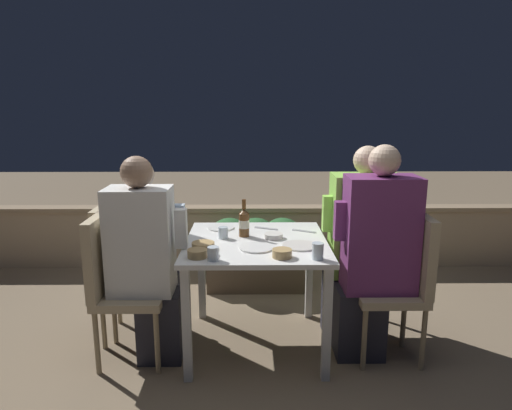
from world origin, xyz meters
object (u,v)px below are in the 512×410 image
Objects in this scene: chair_left_far at (120,260)px; beer_bottle at (244,222)px; chair_left_near at (115,276)px; chair_right_near at (405,274)px; person_green_blouse at (359,244)px; person_blue_shirt at (149,250)px; chair_right_far at (387,259)px; person_white_polo at (147,261)px; person_purple_stripe at (374,254)px.

beer_bottle is (0.85, -0.04, 0.27)m from chair_left_far.
beer_bottle reaches higher than chair_left_near.
chair_right_near is 0.70× the size of person_green_blouse.
person_blue_shirt reaches higher than chair_left_far.
chair_right_far is (1.83, 0.00, 0.00)m from chair_left_far.
person_blue_shirt is 1.32× the size of chair_right_far.
person_blue_shirt is 4.96× the size of beer_bottle.
person_white_polo reaches higher than chair_left_far.
chair_left_far is at bearing 177.35° from beer_bottle.
chair_left_near and chair_right_far have the same top height.
person_purple_stripe is (1.61, 0.02, 0.13)m from chair_left_near.
person_blue_shirt reaches higher than chair_right_near.
chair_left_far and chair_right_far have the same top height.
chair_right_near is (1.66, -0.27, -0.07)m from person_blue_shirt.
beer_bottle reaches higher than chair_right_far.
chair_left_far is at bearing 171.73° from chair_right_near.
person_white_polo is 1.61m from chair_right_far.
chair_left_near is 3.75× the size of beer_bottle.
person_blue_shirt is (0.20, 0.00, 0.07)m from chair_left_far.
person_blue_shirt is 1.49m from person_purple_stripe.
chair_right_far is at bearing 0.00° from person_green_blouse.
chair_left_far is 1.00× the size of chair_right_far.
person_green_blouse reaches higher than chair_right_near.
person_blue_shirt reaches higher than chair_left_near.
person_white_polo reaches higher than chair_right_near.
chair_right_far is at bearing 58.17° from person_purple_stripe.
chair_right_near is 3.75× the size of beer_bottle.
person_green_blouse is 5.33× the size of beer_bottle.
beer_bottle is at bearing -2.65° from chair_left_far.
person_green_blouse is at bearing 0.04° from chair_left_far.
person_white_polo is 1.39× the size of chair_right_near.
chair_left_near is at bearing -179.19° from person_purple_stripe.
chair_left_near is 0.30m from chair_left_far.
person_white_polo reaches higher than person_blue_shirt.
person_blue_shirt is (-0.05, 0.29, -0.03)m from person_white_polo.
chair_left_far is at bearing 180.00° from person_blue_shirt.
person_blue_shirt is 0.93× the size of person_green_blouse.
person_blue_shirt is at bearing -179.96° from chair_right_far.
chair_right_far is 0.23m from person_green_blouse.
chair_right_near and chair_right_far have the same top height.
chair_left_far is 1.69m from person_purple_stripe.
person_green_blouse is (1.43, 0.00, 0.04)m from person_blue_shirt.
person_green_blouse is (-0.23, 0.27, 0.11)m from chair_right_near.
chair_left_near is at bearing -179.28° from chair_right_near.
person_purple_stripe is 1.02× the size of person_green_blouse.
chair_left_far is (-0.26, 0.29, -0.10)m from person_white_polo.
person_white_polo is at bearing -167.94° from person_green_blouse.
chair_left_far is 3.75× the size of beer_bottle.
person_green_blouse reaches higher than person_white_polo.
person_blue_shirt is at bearing 169.51° from person_purple_stripe.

